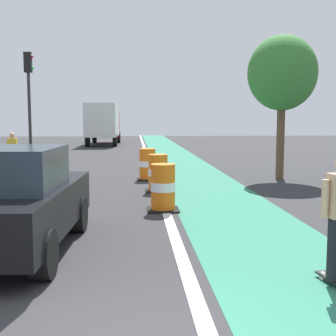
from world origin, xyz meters
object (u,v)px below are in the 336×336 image
at_px(traffic_barrel_mid, 158,173).
at_px(delivery_truck_down_block, 103,122).
at_px(street_tree_sidewalk, 282,74).
at_px(traffic_barrel_front, 163,188).
at_px(traffic_light_corner, 29,88).
at_px(traffic_barrel_back, 147,165).
at_px(pedestrian_crossing, 13,153).
at_px(parked_sedan_nearest, 10,201).

relative_size(traffic_barrel_mid, delivery_truck_down_block, 0.14).
bearing_deg(street_tree_sidewalk, traffic_barrel_mid, -150.61).
distance_m(traffic_barrel_front, traffic_light_corner, 12.58).
bearing_deg(traffic_barrel_front, traffic_barrel_back, 92.26).
height_order(pedestrian_crossing, street_tree_sidewalk, street_tree_sidewalk).
xyz_separation_m(traffic_barrel_front, traffic_light_corner, (-5.43, 10.95, 2.97)).
xyz_separation_m(delivery_truck_down_block, pedestrian_crossing, (-2.08, -19.35, -0.98)).
xyz_separation_m(traffic_barrel_back, pedestrian_crossing, (-4.97, 1.54, 0.33)).
bearing_deg(pedestrian_crossing, traffic_barrel_mid, -37.88).
relative_size(parked_sedan_nearest, pedestrian_crossing, 2.61).
relative_size(traffic_light_corner, pedestrian_crossing, 3.17).
relative_size(traffic_barrel_mid, pedestrian_crossing, 0.68).
relative_size(traffic_barrel_front, delivery_truck_down_block, 0.14).
height_order(delivery_truck_down_block, street_tree_sidewalk, street_tree_sidewalk).
distance_m(traffic_barrel_back, pedestrian_crossing, 5.22).
bearing_deg(traffic_barrel_front, pedestrian_crossing, 127.24).
xyz_separation_m(traffic_barrel_front, traffic_barrel_back, (-0.21, 5.28, 0.00)).
distance_m(traffic_barrel_back, street_tree_sidewalk, 5.65).
xyz_separation_m(delivery_truck_down_block, street_tree_sidewalk, (7.59, -20.89, 1.82)).
relative_size(parked_sedan_nearest, traffic_barrel_back, 3.85).
bearing_deg(pedestrian_crossing, street_tree_sidewalk, -9.05).
bearing_deg(parked_sedan_nearest, traffic_light_corner, 101.27).
xyz_separation_m(parked_sedan_nearest, traffic_barrel_front, (2.63, 3.13, -0.30)).
xyz_separation_m(traffic_barrel_mid, delivery_truck_down_block, (-3.13, 23.40, 1.31)).
bearing_deg(traffic_light_corner, traffic_barrel_front, -63.61).
relative_size(parked_sedan_nearest, traffic_barrel_front, 3.85).
height_order(delivery_truck_down_block, traffic_light_corner, traffic_light_corner).
bearing_deg(traffic_barrel_front, delivery_truck_down_block, 96.76).
distance_m(traffic_light_corner, street_tree_sidewalk, 11.43).
xyz_separation_m(traffic_barrel_mid, traffic_barrel_back, (-0.24, 2.51, 0.00)).
bearing_deg(delivery_truck_down_block, traffic_light_corner, -98.72).
distance_m(parked_sedan_nearest, traffic_light_corner, 14.60).
relative_size(traffic_barrel_mid, traffic_light_corner, 0.21).
relative_size(traffic_barrel_front, street_tree_sidewalk, 0.22).
relative_size(traffic_barrel_mid, traffic_barrel_back, 1.00).
bearing_deg(traffic_barrel_front, street_tree_sidewalk, 49.62).
bearing_deg(parked_sedan_nearest, pedestrian_crossing, 104.40).
height_order(delivery_truck_down_block, pedestrian_crossing, delivery_truck_down_block).
height_order(traffic_barrel_mid, delivery_truck_down_block, delivery_truck_down_block).
relative_size(traffic_barrel_front, pedestrian_crossing, 0.68).
bearing_deg(delivery_truck_down_block, pedestrian_crossing, -96.14).
height_order(parked_sedan_nearest, pedestrian_crossing, parked_sedan_nearest).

